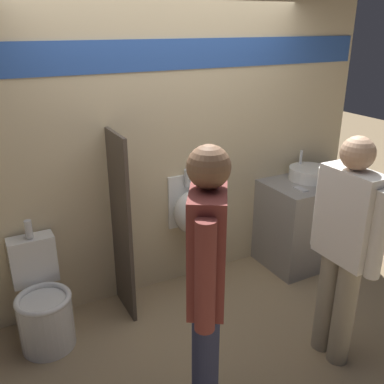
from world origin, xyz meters
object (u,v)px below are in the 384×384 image
(urinal_near_counter, at_px, (193,212))
(toilet, at_px, (43,306))
(sink_basin, at_px, (309,173))
(person_with_lanyard, at_px, (207,281))
(cell_phone, at_px, (301,189))
(person_in_vest, at_px, (344,244))

(urinal_near_counter, xyz_separation_m, toilet, (-1.38, -0.16, -0.43))
(sink_basin, xyz_separation_m, toilet, (-2.64, -0.07, -0.62))
(urinal_near_counter, relative_size, person_with_lanyard, 0.63)
(urinal_near_counter, relative_size, toilet, 1.18)
(sink_basin, height_order, person_with_lanyard, person_with_lanyard)
(sink_basin, distance_m, toilet, 2.72)
(person_with_lanyard, bearing_deg, urinal_near_counter, 7.51)
(person_with_lanyard, bearing_deg, sink_basin, -24.50)
(urinal_near_counter, height_order, person_with_lanyard, person_with_lanyard)
(cell_phone, bearing_deg, person_with_lanyard, -147.24)
(cell_phone, bearing_deg, urinal_near_counter, 164.48)
(toilet, bearing_deg, person_in_vest, -31.69)
(toilet, bearing_deg, urinal_near_counter, 6.75)
(urinal_near_counter, bearing_deg, person_with_lanyard, -114.93)
(sink_basin, bearing_deg, cell_phone, -145.17)
(sink_basin, distance_m, cell_phone, 0.33)
(cell_phone, height_order, person_with_lanyard, person_with_lanyard)
(person_with_lanyard, bearing_deg, toilet, 66.15)
(person_in_vest, distance_m, person_with_lanyard, 1.08)
(sink_basin, bearing_deg, urinal_near_counter, 175.82)
(cell_phone, relative_size, person_with_lanyard, 0.08)
(cell_phone, xyz_separation_m, person_with_lanyard, (-1.61, -1.04, 0.09))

